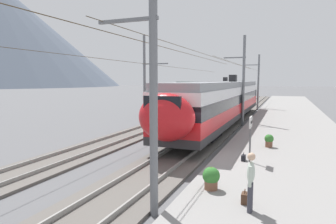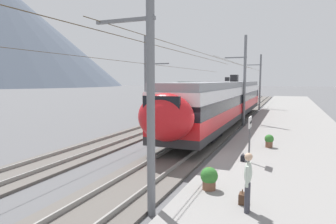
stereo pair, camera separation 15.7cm
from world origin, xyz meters
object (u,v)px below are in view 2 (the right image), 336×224
at_px(platform_sign, 250,129).
at_px(potted_plant_by_shelter, 269,140).
at_px(catenary_mast_west, 147,68).
at_px(catenary_mast_far_side, 147,78).
at_px(passenger_walking, 248,179).
at_px(train_far_track, 220,91).
at_px(catenary_mast_mid, 243,79).
at_px(potted_plant_platform_edge, 209,177).
at_px(handbag_near_sign, 243,158).
at_px(catenary_mast_east, 259,81).
at_px(handbag_beside_passenger, 242,198).
at_px(train_near_platform, 225,100).

bearing_deg(platform_sign, potted_plant_by_shelter, -10.53).
distance_m(catenary_mast_west, catenary_mast_far_side, 19.49).
relative_size(catenary_mast_far_side, passenger_walking, 23.05).
bearing_deg(potted_plant_by_shelter, train_far_track, 17.28).
distance_m(catenary_mast_mid, potted_plant_platform_edge, 17.18).
distance_m(catenary_mast_far_side, handbag_near_sign, 16.13).
distance_m(potted_plant_platform_edge, potted_plant_by_shelter, 7.50).
bearing_deg(catenary_mast_west, catenary_mast_east, 0.02).
bearing_deg(potted_plant_by_shelter, catenary_mast_mid, 16.68).
relative_size(handbag_near_sign, potted_plant_by_shelter, 0.55).
distance_m(catenary_mast_mid, handbag_near_sign, 13.41).
xyz_separation_m(train_far_track, catenary_mast_far_side, (-22.32, 2.10, 1.98)).
bearing_deg(catenary_mast_east, train_far_track, 45.97).
relative_size(catenary_mast_west, catenary_mast_mid, 1.00).
relative_size(catenary_mast_east, handbag_beside_passenger, 87.44).
height_order(catenary_mast_west, catenary_mast_far_side, catenary_mast_west).
bearing_deg(handbag_beside_passenger, train_near_platform, 13.42).
height_order(catenary_mast_far_side, platform_sign, catenary_mast_far_side).
xyz_separation_m(train_far_track, catenary_mast_west, (-39.72, -6.67, 2.10)).
xyz_separation_m(handbag_near_sign, potted_plant_by_shelter, (3.32, -0.93, 0.27)).
xyz_separation_m(platform_sign, handbag_near_sign, (0.13, 0.28, -1.39)).
bearing_deg(catenary_mast_west, handbag_near_sign, -17.83).
xyz_separation_m(catenary_mast_west, potted_plant_platform_edge, (1.87, -1.36, -3.59)).
distance_m(catenary_mast_far_side, potted_plant_by_shelter, 14.62).
bearing_deg(potted_plant_by_shelter, handbag_near_sign, 164.43).
distance_m(catenary_mast_east, platform_sign, 27.69).
bearing_deg(platform_sign, catenary_mast_east, 4.56).
distance_m(passenger_walking, potted_plant_platform_edge, 1.95).
xyz_separation_m(catenary_mast_west, potted_plant_by_shelter, (9.22, -2.82, -3.62)).
relative_size(catenary_mast_far_side, potted_plant_by_shelter, 54.57).
xyz_separation_m(train_near_platform, potted_plant_by_shelter, (-9.03, -4.34, -1.51)).
xyz_separation_m(catenary_mast_west, handbag_near_sign, (5.89, -1.90, -3.89)).
relative_size(train_far_track, catenary_mast_east, 0.90).
relative_size(catenary_mast_west, catenary_mast_east, 1.00).
relative_size(train_far_track, handbag_near_sign, 90.24).
bearing_deg(platform_sign, potted_plant_platform_edge, 168.06).
relative_size(catenary_mast_west, platform_sign, 18.83).
height_order(catenary_mast_mid, catenary_mast_far_side, catenary_mast_far_side).
bearing_deg(catenary_mast_far_side, passenger_walking, -145.46).
bearing_deg(train_far_track, catenary_mast_mid, -162.45).
bearing_deg(catenary_mast_mid, potted_plant_platform_edge, -175.36).
relative_size(handbag_near_sign, potted_plant_platform_edge, 0.50).
bearing_deg(catenary_mast_east, train_near_platform, 174.27).
distance_m(catenary_mast_east, potted_plant_by_shelter, 24.44).
relative_size(train_far_track, catenary_mast_mid, 0.90).
bearing_deg(catenary_mast_west, potted_plant_by_shelter, -17.02).
xyz_separation_m(catenary_mast_far_side, potted_plant_platform_edge, (-15.53, -10.13, -3.47)).
relative_size(passenger_walking, potted_plant_by_shelter, 2.37).
bearing_deg(catenary_mast_east, handbag_near_sign, -176.01).
bearing_deg(platform_sign, handbag_beside_passenger, -175.29).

